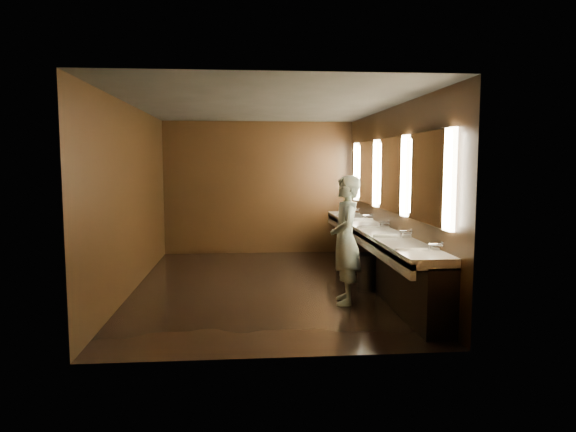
# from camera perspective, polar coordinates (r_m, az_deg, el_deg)

# --- Properties ---
(floor) EXTENTS (6.00, 6.00, 0.00)m
(floor) POSITION_cam_1_polar(r_m,az_deg,el_deg) (8.17, -2.60, -7.76)
(floor) COLOR black
(floor) RESTS_ON ground
(ceiling) EXTENTS (4.00, 6.00, 0.02)m
(ceiling) POSITION_cam_1_polar(r_m,az_deg,el_deg) (7.98, -2.69, 12.16)
(ceiling) COLOR #2D2D2B
(ceiling) RESTS_ON wall_back
(wall_back) EXTENTS (4.00, 0.02, 2.80)m
(wall_back) POSITION_cam_1_polar(r_m,az_deg,el_deg) (10.95, -3.26, 3.15)
(wall_back) COLOR black
(wall_back) RESTS_ON floor
(wall_front) EXTENTS (4.00, 0.02, 2.80)m
(wall_front) POSITION_cam_1_polar(r_m,az_deg,el_deg) (4.97, -1.28, -0.27)
(wall_front) COLOR black
(wall_front) RESTS_ON floor
(wall_left) EXTENTS (0.02, 6.00, 2.80)m
(wall_left) POSITION_cam_1_polar(r_m,az_deg,el_deg) (8.13, -16.89, 1.91)
(wall_left) COLOR black
(wall_left) RESTS_ON floor
(wall_right) EXTENTS (0.02, 6.00, 2.80)m
(wall_right) POSITION_cam_1_polar(r_m,az_deg,el_deg) (8.28, 11.33, 2.12)
(wall_right) COLOR black
(wall_right) RESTS_ON floor
(sink_counter) EXTENTS (0.55, 5.40, 1.01)m
(sink_counter) POSITION_cam_1_polar(r_m,az_deg,el_deg) (8.33, 9.84, -4.09)
(sink_counter) COLOR black
(sink_counter) RESTS_ON floor
(mirror_band) EXTENTS (0.06, 5.03, 1.15)m
(mirror_band) POSITION_cam_1_polar(r_m,az_deg,el_deg) (8.26, 11.25, 4.54)
(mirror_band) COLOR #FAE4B6
(mirror_band) RESTS_ON wall_right
(person) EXTENTS (0.48, 0.68, 1.76)m
(person) POSITION_cam_1_polar(r_m,az_deg,el_deg) (7.09, 6.41, -2.65)
(person) COLOR #8FCAD5
(person) RESTS_ON floor
(trash_bin) EXTENTS (0.42, 0.42, 0.55)m
(trash_bin) POSITION_cam_1_polar(r_m,az_deg,el_deg) (7.97, 8.96, -6.15)
(trash_bin) COLOR black
(trash_bin) RESTS_ON floor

